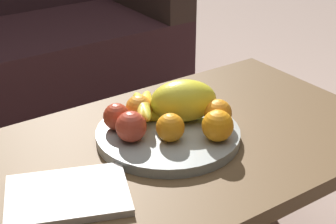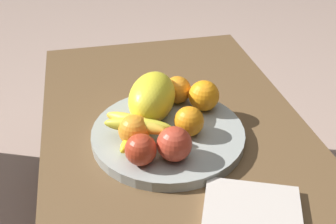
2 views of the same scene
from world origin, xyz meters
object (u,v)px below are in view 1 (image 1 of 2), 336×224
Objects in this scene: orange_front at (139,108)px; orange_left at (218,126)px; orange_back at (218,113)px; banana_bunch at (145,110)px; apple_left at (117,117)px; fruit_bowl at (168,135)px; coffee_table at (180,159)px; magazine at (68,195)px; melon_large_front at (183,101)px; orange_right at (170,127)px; apple_front at (131,127)px.

orange_front is 0.92× the size of orange_left.
orange_back is 0.45× the size of banana_bunch.
fruit_bowl is at bearing -38.52° from apple_left.
coffee_table is 15.38× the size of orange_front.
magazine is at bearing -164.81° from fruit_bowl.
orange_front is 1.04× the size of apple_left.
orange_back is at bearing -23.26° from fruit_bowl.
orange_left is (0.10, -0.19, 0.00)m from orange_front.
orange_left reaches higher than fruit_bowl.
orange_front is at bearing 148.82° from melon_large_front.
orange_front is at bearing 140.60° from banana_bunch.
apple_left reaches higher than banana_bunch.
orange_right is at bearing -118.41° from fruit_bowl.
orange_left is 1.10× the size of orange_back.
apple_front reaches higher than apple_left.
melon_large_front reaches higher than orange_left.
melon_large_front reaches higher than orange_front.
apple_left is at bearing 132.39° from orange_left.
coffee_table is 0.16m from orange_front.
orange_front is 0.07m from apple_left.
melon_large_front is 2.52× the size of apple_left.
melon_large_front is 0.10m from banana_bunch.
orange_right is 0.45× the size of banana_bunch.
orange_left is 0.11m from orange_right.
coffee_table is 4.26× the size of magazine.
magazine is (-0.21, -0.16, -0.05)m from apple_left.
fruit_bowl reaches higher than coffee_table.
orange_left is 0.20m from apple_front.
orange_front is 0.01m from banana_bunch.
melon_large_front reaches higher than coffee_table.
orange_left is at bearing -55.90° from coffee_table.
orange_right is at bearing 177.30° from orange_back.
orange_left is at bearing -47.61° from apple_left.
coffee_table is at bearing -131.74° from melon_large_front.
banana_bunch is at bearing 39.32° from apple_front.
melon_large_front is 2.43× the size of orange_back.
fruit_bowl is 0.32m from magazine.
orange_right is (-0.04, -0.01, 0.11)m from coffee_table.
melon_large_front is 0.17m from apple_left.
apple_left is at bearing 137.27° from coffee_table.
melon_large_front is 2.46× the size of orange_right.
apple_left is (-0.10, 0.08, 0.05)m from fruit_bowl.
fruit_bowl is at bearing -74.51° from banana_bunch.
apple_front is at bearing 45.49° from magazine.
orange_left is (0.00, -0.13, -0.02)m from melon_large_front.
orange_front reaches higher than banana_bunch.
magazine is at bearing -149.18° from orange_front.
melon_large_front reaches higher than fruit_bowl.
fruit_bowl is 5.34× the size of apple_left.
orange_left is (0.07, -0.10, 0.05)m from fruit_bowl.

